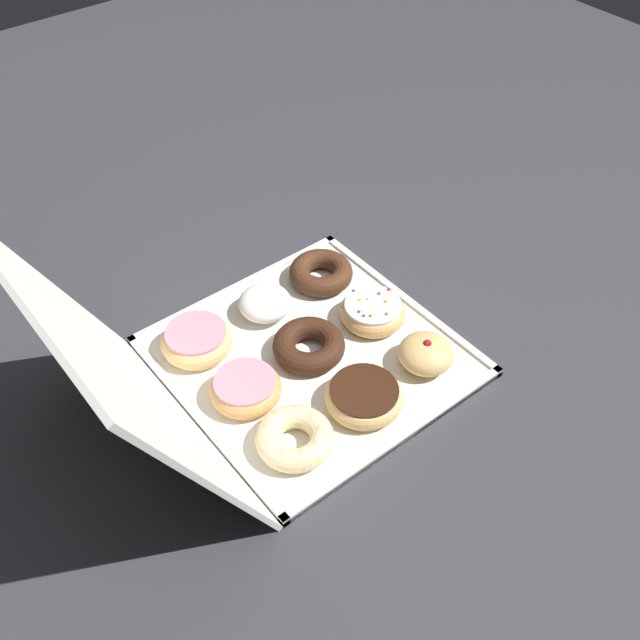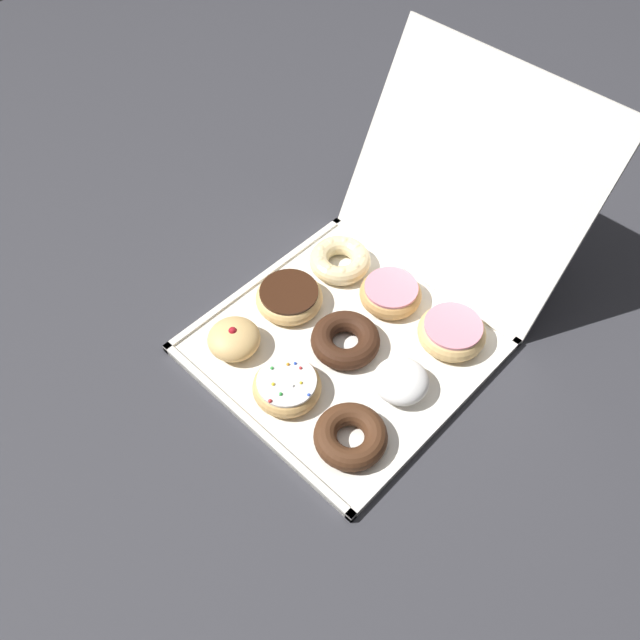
{
  "view_description": "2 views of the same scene",
  "coord_description": "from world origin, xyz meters",
  "px_view_note": "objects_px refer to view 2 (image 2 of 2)",
  "views": [
    {
      "loc": [
        -0.63,
        0.49,
        0.88
      ],
      "look_at": [
        0.01,
        -0.03,
        0.06
      ],
      "focal_mm": 41.85,
      "sensor_mm": 36.0,
      "label": 1
    },
    {
      "loc": [
        0.41,
        -0.48,
        0.9
      ],
      "look_at": [
        -0.04,
        -0.02,
        0.06
      ],
      "focal_mm": 36.48,
      "sensor_mm": 36.0,
      "label": 2
    }
  ],
  "objects_px": {
    "donut_box": "(343,346)",
    "jelly_filled_donut_0": "(234,339)",
    "sprinkle_donut_1": "(287,386)",
    "chocolate_cake_ring_donut_2": "(351,436)",
    "powdered_filled_donut_5": "(401,381)",
    "cruller_donut_6": "(340,260)",
    "chocolate_frosted_donut_3": "(288,298)",
    "pink_frosted_donut_8": "(452,332)",
    "chocolate_cake_ring_donut_4": "(346,340)",
    "pink_frosted_donut_7": "(391,293)"
  },
  "relations": [
    {
      "from": "powdered_filled_donut_5",
      "to": "pink_frosted_donut_8",
      "type": "xyz_separation_m",
      "value": [
        -0.0,
        0.13,
        -0.0
      ]
    },
    {
      "from": "sprinkle_donut_1",
      "to": "cruller_donut_6",
      "type": "relative_size",
      "value": 0.98
    },
    {
      "from": "chocolate_cake_ring_donut_2",
      "to": "cruller_donut_6",
      "type": "relative_size",
      "value": 0.99
    },
    {
      "from": "powdered_filled_donut_5",
      "to": "donut_box",
      "type": "bearing_deg",
      "value": -179.69
    },
    {
      "from": "pink_frosted_donut_8",
      "to": "chocolate_cake_ring_donut_4",
      "type": "bearing_deg",
      "value": -131.44
    },
    {
      "from": "sprinkle_donut_1",
      "to": "chocolate_frosted_donut_3",
      "type": "height_order",
      "value": "sprinkle_donut_1"
    },
    {
      "from": "jelly_filled_donut_0",
      "to": "donut_box",
      "type": "bearing_deg",
      "value": 45.67
    },
    {
      "from": "donut_box",
      "to": "chocolate_cake_ring_donut_4",
      "type": "relative_size",
      "value": 3.69
    },
    {
      "from": "chocolate_cake_ring_donut_2",
      "to": "jelly_filled_donut_0",
      "type": "bearing_deg",
      "value": -179.06
    },
    {
      "from": "sprinkle_donut_1",
      "to": "powdered_filled_donut_5",
      "type": "xyz_separation_m",
      "value": [
        0.12,
        0.13,
        0.0
      ]
    },
    {
      "from": "sprinkle_donut_1",
      "to": "pink_frosted_donut_8",
      "type": "height_order",
      "value": "same"
    },
    {
      "from": "sprinkle_donut_1",
      "to": "pink_frosted_donut_8",
      "type": "xyz_separation_m",
      "value": [
        0.12,
        0.26,
        0.0
      ]
    },
    {
      "from": "jelly_filled_donut_0",
      "to": "pink_frosted_donut_8",
      "type": "distance_m",
      "value": 0.36
    },
    {
      "from": "jelly_filled_donut_0",
      "to": "pink_frosted_donut_8",
      "type": "bearing_deg",
      "value": 46.53
    },
    {
      "from": "sprinkle_donut_1",
      "to": "chocolate_cake_ring_donut_2",
      "type": "distance_m",
      "value": 0.13
    },
    {
      "from": "powdered_filled_donut_5",
      "to": "cruller_donut_6",
      "type": "relative_size",
      "value": 0.79
    },
    {
      "from": "sprinkle_donut_1",
      "to": "cruller_donut_6",
      "type": "bearing_deg",
      "value": 116.02
    },
    {
      "from": "chocolate_frosted_donut_3",
      "to": "pink_frosted_donut_8",
      "type": "height_order",
      "value": "pink_frosted_donut_8"
    },
    {
      "from": "jelly_filled_donut_0",
      "to": "chocolate_frosted_donut_3",
      "type": "relative_size",
      "value": 0.75
    },
    {
      "from": "chocolate_frosted_donut_3",
      "to": "pink_frosted_donut_7",
      "type": "xyz_separation_m",
      "value": [
        0.12,
        0.13,
        0.0
      ]
    },
    {
      "from": "chocolate_cake_ring_donut_4",
      "to": "pink_frosted_donut_7",
      "type": "height_order",
      "value": "same"
    },
    {
      "from": "jelly_filled_donut_0",
      "to": "chocolate_cake_ring_donut_2",
      "type": "bearing_deg",
      "value": 0.94
    },
    {
      "from": "jelly_filled_donut_0",
      "to": "chocolate_cake_ring_donut_2",
      "type": "height_order",
      "value": "jelly_filled_donut_0"
    },
    {
      "from": "chocolate_cake_ring_donut_2",
      "to": "powdered_filled_donut_5",
      "type": "relative_size",
      "value": 1.27
    },
    {
      "from": "sprinkle_donut_1",
      "to": "chocolate_cake_ring_donut_2",
      "type": "bearing_deg",
      "value": 2.28
    },
    {
      "from": "cruller_donut_6",
      "to": "powdered_filled_donut_5",
      "type": "bearing_deg",
      "value": -26.79
    },
    {
      "from": "chocolate_frosted_donut_3",
      "to": "pink_frosted_donut_7",
      "type": "distance_m",
      "value": 0.18
    },
    {
      "from": "cruller_donut_6",
      "to": "chocolate_cake_ring_donut_2",
      "type": "bearing_deg",
      "value": -44.57
    },
    {
      "from": "donut_box",
      "to": "cruller_donut_6",
      "type": "height_order",
      "value": "cruller_donut_6"
    },
    {
      "from": "donut_box",
      "to": "pink_frosted_donut_8",
      "type": "relative_size",
      "value": 3.73
    },
    {
      "from": "donut_box",
      "to": "chocolate_frosted_donut_3",
      "type": "xyz_separation_m",
      "value": [
        -0.13,
        -0.0,
        0.02
      ]
    },
    {
      "from": "donut_box",
      "to": "cruller_donut_6",
      "type": "bearing_deg",
      "value": 134.49
    },
    {
      "from": "sprinkle_donut_1",
      "to": "pink_frosted_donut_7",
      "type": "xyz_separation_m",
      "value": [
        -0.01,
        0.26,
        0.0
      ]
    },
    {
      "from": "chocolate_cake_ring_donut_2",
      "to": "pink_frosted_donut_8",
      "type": "relative_size",
      "value": 0.98
    },
    {
      "from": "donut_box",
      "to": "jelly_filled_donut_0",
      "type": "xyz_separation_m",
      "value": [
        -0.13,
        -0.13,
        0.03
      ]
    },
    {
      "from": "donut_box",
      "to": "chocolate_cake_ring_donut_2",
      "type": "height_order",
      "value": "chocolate_cake_ring_donut_2"
    },
    {
      "from": "chocolate_cake_ring_donut_4",
      "to": "sprinkle_donut_1",
      "type": "bearing_deg",
      "value": -91.89
    },
    {
      "from": "donut_box",
      "to": "pink_frosted_donut_7",
      "type": "bearing_deg",
      "value": 92.5
    },
    {
      "from": "chocolate_cake_ring_donut_2",
      "to": "chocolate_cake_ring_donut_4",
      "type": "xyz_separation_m",
      "value": [
        -0.12,
        0.12,
        0.0
      ]
    },
    {
      "from": "chocolate_cake_ring_donut_4",
      "to": "chocolate_frosted_donut_3",
      "type": "bearing_deg",
      "value": -178.29
    },
    {
      "from": "chocolate_cake_ring_donut_2",
      "to": "cruller_donut_6",
      "type": "xyz_separation_m",
      "value": [
        -0.25,
        0.25,
        0.0
      ]
    },
    {
      "from": "donut_box",
      "to": "jelly_filled_donut_0",
      "type": "distance_m",
      "value": 0.18
    },
    {
      "from": "jelly_filled_donut_0",
      "to": "cruller_donut_6",
      "type": "relative_size",
      "value": 0.78
    },
    {
      "from": "donut_box",
      "to": "powdered_filled_donut_5",
      "type": "height_order",
      "value": "powdered_filled_donut_5"
    },
    {
      "from": "donut_box",
      "to": "pink_frosted_donut_7",
      "type": "distance_m",
      "value": 0.13
    },
    {
      "from": "jelly_filled_donut_0",
      "to": "chocolate_frosted_donut_3",
      "type": "xyz_separation_m",
      "value": [
        -0.0,
        0.12,
        -0.01
      ]
    },
    {
      "from": "jelly_filled_donut_0",
      "to": "powdered_filled_donut_5",
      "type": "relative_size",
      "value": 1.0
    },
    {
      "from": "jelly_filled_donut_0",
      "to": "chocolate_cake_ring_donut_4",
      "type": "distance_m",
      "value": 0.18
    },
    {
      "from": "donut_box",
      "to": "sprinkle_donut_1",
      "type": "distance_m",
      "value": 0.13
    },
    {
      "from": "sprinkle_donut_1",
      "to": "pink_frosted_donut_7",
      "type": "relative_size",
      "value": 1.0
    }
  ]
}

